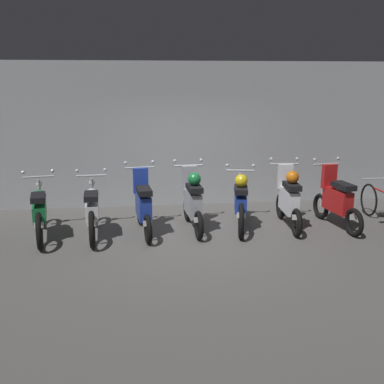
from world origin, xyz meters
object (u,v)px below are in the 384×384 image
object	(u,v)px
motorbike_slot_4	(240,201)
motorbike_slot_6	(336,200)
motorbike_slot_1	(92,209)
motorbike_slot_2	(143,205)
motorbike_slot_5	(289,198)
motorbike_slot_3	(192,201)
bicycle	(382,205)
motorbike_slot_0	(40,211)

from	to	relation	value
motorbike_slot_4	motorbike_slot_6	xyz separation A→B (m)	(1.84, -0.18, -0.00)
motorbike_slot_1	motorbike_slot_2	size ratio (longest dim) A/B	1.16
motorbike_slot_1	motorbike_slot_5	bearing A→B (deg)	0.92
motorbike_slot_3	bicycle	world-z (taller)	motorbike_slot_3
motorbike_slot_2	bicycle	distance (m)	4.70
motorbike_slot_2	motorbike_slot_3	size ratio (longest dim) A/B	1.00
motorbike_slot_3	motorbike_slot_5	xyz separation A→B (m)	(1.85, -0.06, 0.00)
motorbike_slot_0	motorbike_slot_2	distance (m)	1.85
motorbike_slot_2	motorbike_slot_6	xyz separation A→B (m)	(3.70, -0.07, 0.00)
bicycle	motorbike_slot_4	bearing A→B (deg)	178.25
motorbike_slot_1	motorbike_slot_4	size ratio (longest dim) A/B	1.01
motorbike_slot_0	motorbike_slot_6	world-z (taller)	motorbike_slot_6
motorbike_slot_1	motorbike_slot_6	xyz separation A→B (m)	(4.62, -0.04, 0.04)
motorbike_slot_0	motorbike_slot_6	size ratio (longest dim) A/B	1.16
motorbike_slot_5	motorbike_slot_0	bearing A→B (deg)	-179.40
motorbike_slot_3	motorbike_slot_5	world-z (taller)	same
motorbike_slot_1	bicycle	xyz separation A→B (m)	(5.62, 0.06, -0.13)
motorbike_slot_6	motorbike_slot_0	bearing A→B (deg)	179.52
motorbike_slot_0	motorbike_slot_3	size ratio (longest dim) A/B	1.15
motorbike_slot_1	motorbike_slot_4	distance (m)	2.78
motorbike_slot_1	bicycle	size ratio (longest dim) A/B	1.13
motorbike_slot_1	motorbike_slot_4	xyz separation A→B (m)	(2.78, 0.14, 0.04)
motorbike_slot_1	motorbike_slot_0	bearing A→B (deg)	179.31
motorbike_slot_3	motorbike_slot_4	xyz separation A→B (m)	(0.93, 0.03, -0.04)
motorbike_slot_4	bicycle	distance (m)	2.85
motorbike_slot_1	motorbike_slot_3	world-z (taller)	motorbike_slot_3
motorbike_slot_2	motorbike_slot_4	size ratio (longest dim) A/B	0.87
motorbike_slot_0	motorbike_slot_4	distance (m)	3.71
motorbike_slot_5	bicycle	world-z (taller)	motorbike_slot_5
motorbike_slot_4	motorbike_slot_5	size ratio (longest dim) A/B	1.15
motorbike_slot_0	motorbike_slot_4	xyz separation A→B (m)	(3.71, 0.13, 0.04)
motorbike_slot_3	motorbike_slot_0	bearing A→B (deg)	-177.81
motorbike_slot_1	motorbike_slot_6	distance (m)	4.62
motorbike_slot_4	motorbike_slot_3	bearing A→B (deg)	-178.33
motorbike_slot_0	motorbike_slot_1	size ratio (longest dim) A/B	0.99
bicycle	motorbike_slot_1	bearing A→B (deg)	-179.41
motorbike_slot_3	motorbike_slot_6	size ratio (longest dim) A/B	1.00
motorbike_slot_0	motorbike_slot_5	distance (m)	4.63
motorbike_slot_1	motorbike_slot_2	bearing A→B (deg)	1.94
motorbike_slot_2	motorbike_slot_4	bearing A→B (deg)	3.49
motorbike_slot_0	motorbike_slot_2	xyz separation A→B (m)	(1.85, 0.02, 0.04)
motorbike_slot_4	motorbike_slot_5	world-z (taller)	motorbike_slot_5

